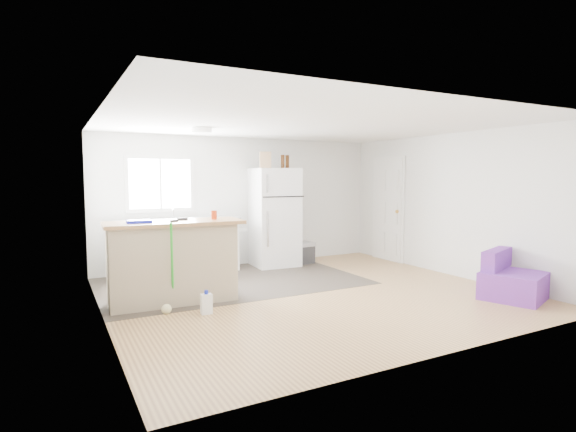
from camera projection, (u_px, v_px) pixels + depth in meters
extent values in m
cube|color=olive|center=(311.00, 294.00, 6.43)|extent=(5.50, 5.00, 0.01)
cube|color=white|center=(312.00, 124.00, 6.22)|extent=(5.50, 5.00, 0.01)
cube|color=silver|center=(243.00, 202.00, 8.52)|extent=(5.50, 0.01, 2.40)
cube|color=silver|center=(451.00, 228.00, 4.12)|extent=(5.50, 0.01, 2.40)
cube|color=silver|center=(101.00, 219.00, 5.03)|extent=(0.01, 5.00, 2.40)
cube|color=silver|center=(450.00, 205.00, 7.61)|extent=(0.01, 5.00, 2.40)
cube|color=#2F2923|center=(232.00, 281.00, 7.19)|extent=(4.05, 2.50, 0.00)
cube|color=white|center=(160.00, 184.00, 7.76)|extent=(1.18, 0.04, 0.98)
cube|color=white|center=(161.00, 184.00, 7.74)|extent=(1.05, 0.01, 0.85)
cube|color=white|center=(161.00, 184.00, 7.73)|extent=(0.03, 0.02, 0.85)
cube|color=white|center=(388.00, 210.00, 8.98)|extent=(0.05, 0.82, 2.03)
cube|color=white|center=(388.00, 209.00, 8.98)|extent=(0.03, 0.92, 2.10)
sphere|color=gold|center=(397.00, 212.00, 8.67)|extent=(0.07, 0.07, 0.07)
cylinder|color=white|center=(202.00, 130.00, 6.72)|extent=(0.30, 0.30, 0.07)
cube|color=white|center=(177.00, 248.00, 7.65)|extent=(2.12, 0.80, 0.91)
cube|color=gray|center=(176.00, 220.00, 7.61)|extent=(2.18, 0.85, 0.04)
cube|color=silver|center=(177.00, 220.00, 7.58)|extent=(0.61, 0.48, 0.06)
cube|color=tan|center=(173.00, 264.00, 5.94)|extent=(1.64, 0.64, 1.04)
cube|color=#9D6D43|center=(174.00, 223.00, 5.90)|extent=(1.80, 0.75, 0.05)
cube|color=white|center=(274.00, 217.00, 8.41)|extent=(0.85, 0.80, 1.82)
cube|color=black|center=(284.00, 197.00, 8.04)|extent=(0.80, 0.06, 0.02)
cube|color=silver|center=(268.00, 184.00, 7.87)|extent=(0.03, 0.02, 0.33)
cube|color=silver|center=(268.00, 229.00, 7.94)|extent=(0.03, 0.02, 0.64)
cube|color=#2D2D2F|center=(299.00, 255.00, 8.65)|extent=(0.53, 0.38, 0.34)
cube|color=#99999C|center=(300.00, 244.00, 8.63)|extent=(0.56, 0.40, 0.07)
cube|color=purple|center=(514.00, 286.00, 6.14)|extent=(0.99, 0.96, 0.37)
cube|color=purple|center=(497.00, 259.00, 6.35)|extent=(0.80, 0.44, 0.28)
cube|color=white|center=(206.00, 304.00, 5.46)|extent=(0.14, 0.10, 0.25)
cylinder|color=#1926B5|center=(206.00, 292.00, 5.45)|extent=(0.05, 0.05, 0.05)
cylinder|color=green|center=(172.00, 265.00, 5.58)|extent=(0.10, 0.30, 1.08)
sphere|color=beige|center=(167.00, 309.00, 5.48)|extent=(0.12, 0.12, 0.12)
cylinder|color=red|center=(214.00, 215.00, 6.13)|extent=(0.10, 0.10, 0.12)
cube|color=#1419BE|center=(139.00, 221.00, 5.67)|extent=(0.31, 0.24, 0.04)
cube|color=black|center=(182.00, 219.00, 6.04)|extent=(0.14, 0.05, 0.03)
cube|color=black|center=(174.00, 221.00, 5.80)|extent=(0.11, 0.07, 0.03)
cube|color=tan|center=(265.00, 160.00, 8.16)|extent=(0.22, 0.15, 0.30)
cylinder|color=#3B1E0A|center=(283.00, 162.00, 8.32)|extent=(0.09, 0.09, 0.25)
cylinder|color=#3B1E0A|center=(287.00, 162.00, 8.40)|extent=(0.08, 0.08, 0.25)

